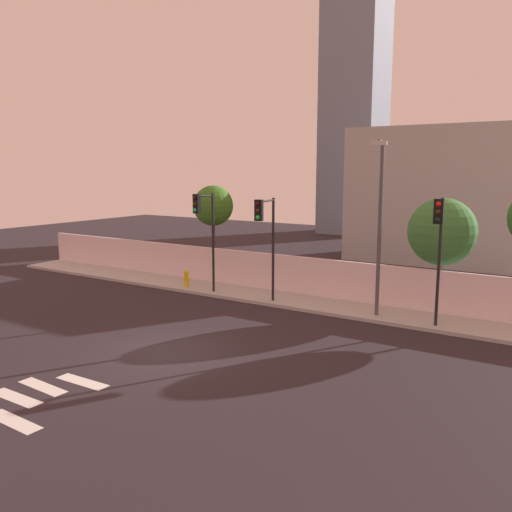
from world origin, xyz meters
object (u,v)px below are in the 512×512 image
at_px(traffic_light_center, 266,228).
at_px(street_lamp_curbside, 380,216).
at_px(fire_hydrant, 186,278).
at_px(roadside_tree_midleft, 442,232).
at_px(traffic_light_left, 439,235).
at_px(roadside_tree_leftmost, 213,206).
at_px(traffic_light_right, 204,221).

relative_size(traffic_light_center, street_lamp_curbside, 0.67).
relative_size(fire_hydrant, roadside_tree_midleft, 0.18).
distance_m(traffic_light_left, street_lamp_curbside, 2.55).
distance_m(traffic_light_left, roadside_tree_midleft, 3.55).
height_order(street_lamp_curbside, roadside_tree_midleft, street_lamp_curbside).
bearing_deg(traffic_light_left, street_lamp_curbside, 169.34).
xyz_separation_m(traffic_light_left, roadside_tree_midleft, (-0.71, 3.46, -0.26)).
distance_m(traffic_light_center, fire_hydrant, 6.18).
height_order(traffic_light_left, roadside_tree_midleft, traffic_light_left).
height_order(traffic_light_center, roadside_tree_leftmost, roadside_tree_leftmost).
relative_size(traffic_light_center, fire_hydrant, 5.44).
distance_m(traffic_light_left, fire_hydrant, 12.94).
xyz_separation_m(traffic_light_left, street_lamp_curbside, (-2.44, 0.46, 0.56)).
height_order(traffic_light_right, street_lamp_curbside, street_lamp_curbside).
distance_m(traffic_light_left, roadside_tree_leftmost, 13.47).
bearing_deg(fire_hydrant, traffic_light_center, -10.02).
relative_size(traffic_light_left, roadside_tree_midleft, 1.00).
xyz_separation_m(traffic_light_center, roadside_tree_leftmost, (-5.78, 3.86, 0.50)).
bearing_deg(fire_hydrant, traffic_light_right, -20.81).
relative_size(roadside_tree_leftmost, roadside_tree_midleft, 1.07).
relative_size(street_lamp_curbside, fire_hydrant, 8.16).
height_order(traffic_light_right, fire_hydrant, traffic_light_right).
distance_m(street_lamp_curbside, roadside_tree_midleft, 3.56).
bearing_deg(traffic_light_left, traffic_light_center, -176.85).
distance_m(traffic_light_right, roadside_tree_midleft, 10.73).
bearing_deg(traffic_light_center, street_lamp_curbside, 10.15).
relative_size(traffic_light_left, fire_hydrant, 5.68).
relative_size(traffic_light_left, roadside_tree_leftmost, 0.94).
xyz_separation_m(street_lamp_curbside, roadside_tree_leftmost, (-10.57, 3.00, -0.16)).
xyz_separation_m(traffic_light_left, fire_hydrant, (-12.56, 0.54, -3.09)).
bearing_deg(fire_hydrant, roadside_tree_midleft, 13.84).
height_order(traffic_light_right, roadside_tree_leftmost, roadside_tree_leftmost).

